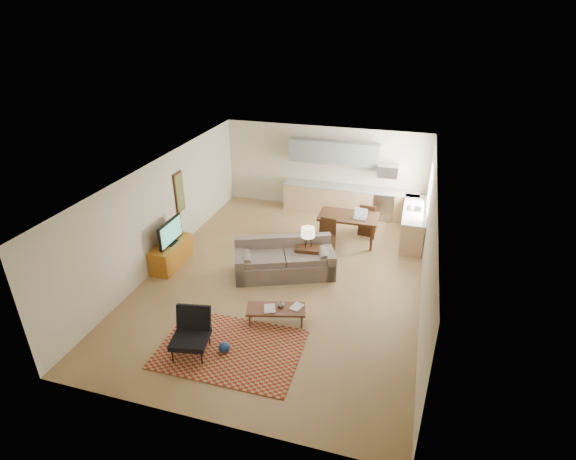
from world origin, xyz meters
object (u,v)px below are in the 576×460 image
(sofa, at_px, (284,259))
(armchair, at_px, (190,335))
(dining_table, at_px, (348,229))
(coffee_table, at_px, (276,315))
(console_table, at_px, (307,259))
(tv_credenza, at_px, (171,254))

(sofa, xyz_separation_m, armchair, (-0.89, -3.25, 0.01))
(armchair, bearing_deg, dining_table, 58.46)
(dining_table, bearing_deg, sofa, -119.99)
(dining_table, bearing_deg, coffee_table, -102.20)
(console_table, distance_m, dining_table, 1.97)
(sofa, distance_m, tv_credenza, 2.96)
(coffee_table, relative_size, tv_credenza, 0.91)
(coffee_table, height_order, armchair, armchair)
(coffee_table, xyz_separation_m, console_table, (0.12, 2.20, 0.16))
(coffee_table, bearing_deg, armchair, -147.88)
(sofa, height_order, coffee_table, sofa)
(tv_credenza, bearing_deg, console_table, 11.05)
(tv_credenza, height_order, console_table, console_table)
(sofa, distance_m, dining_table, 2.46)
(tv_credenza, bearing_deg, coffee_table, -24.78)
(tv_credenza, xyz_separation_m, dining_table, (4.14, 2.51, 0.10))
(coffee_table, distance_m, tv_credenza, 3.65)
(armchair, bearing_deg, coffee_table, 36.67)
(armchair, bearing_deg, tv_credenza, 114.94)
(armchair, height_order, dining_table, armchair)
(armchair, xyz_separation_m, tv_credenza, (-2.04, 2.89, -0.13))
(armchair, relative_size, tv_credenza, 0.65)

